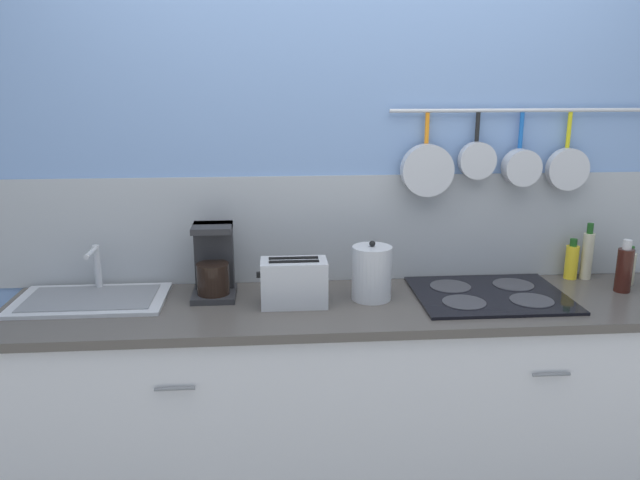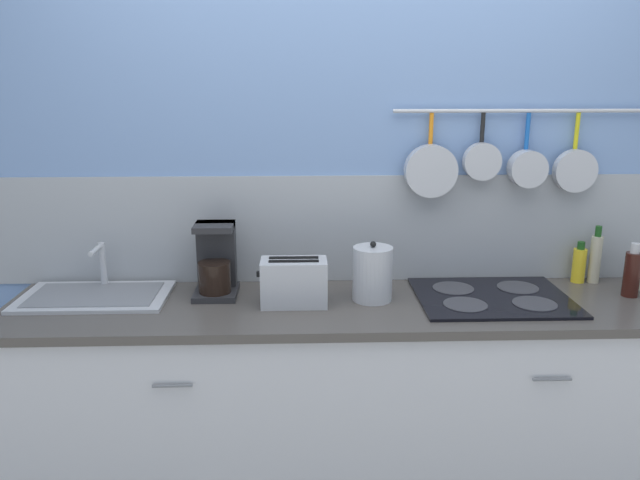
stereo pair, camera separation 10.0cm
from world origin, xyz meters
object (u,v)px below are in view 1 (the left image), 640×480
kettle (372,273)px  bottle_hot_sauce (587,254)px  bottle_olive_oil (624,269)px  bottle_sesame_oil (628,267)px  toaster (294,282)px  coffee_maker (214,266)px  bottle_dish_soap (572,261)px

kettle → bottle_hot_sauce: bearing=10.5°
kettle → bottle_olive_oil: (1.04, 0.00, -0.01)m
bottle_olive_oil → bottle_sesame_oil: size_ratio=1.32×
bottle_olive_oil → bottle_sesame_oil: 0.12m
toaster → kettle: bearing=7.7°
coffee_maker → bottle_hot_sauce: size_ratio=1.18×
bottle_dish_soap → bottle_hot_sauce: bottle_hot_sauce is taller
bottle_hot_sauce → bottle_olive_oil: size_ratio=1.13×
toaster → bottle_hot_sauce: size_ratio=1.09×
coffee_maker → toaster: coffee_maker is taller
toaster → bottle_hot_sauce: bearing=9.8°
coffee_maker → toaster: 0.34m
kettle → bottle_hot_sauce: bottle_hot_sauce is taller
kettle → toaster: bearing=-172.3°
coffee_maker → bottle_sesame_oil: 1.74m
toaster → kettle: kettle is taller
bottle_hot_sauce → bottle_dish_soap: bearing=173.4°
coffee_maker → bottle_sesame_oil: size_ratio=1.76×
toaster → bottle_dish_soap: size_ratio=1.51×
bottle_sesame_oil → bottle_dish_soap: bearing=156.4°
bottle_hot_sauce → bottle_sesame_oil: size_ratio=1.50×
bottle_dish_soap → bottle_sesame_oil: (0.20, -0.09, -0.01)m
toaster → bottle_olive_oil: 1.35m
bottle_dish_soap → bottle_olive_oil: bearing=-54.3°
kettle → bottle_dish_soap: bearing=11.7°
kettle → bottle_hot_sauce: size_ratio=0.96×
bottle_dish_soap → bottle_olive_oil: size_ratio=0.81×
coffee_maker → bottle_dish_soap: 1.53m
coffee_maker → bottle_olive_oil: 1.67m
coffee_maker → bottle_dish_soap: size_ratio=1.64×
coffee_maker → toaster: (0.31, -0.14, -0.03)m
bottle_dish_soap → bottle_hot_sauce: bearing=-6.6°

